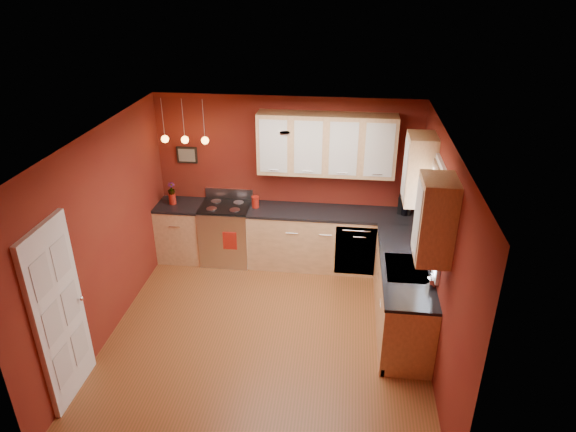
# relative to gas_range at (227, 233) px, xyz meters

# --- Properties ---
(floor) EXTENTS (4.20, 4.20, 0.00)m
(floor) POSITION_rel_gas_range_xyz_m (0.92, -1.80, -0.48)
(floor) COLOR brown
(floor) RESTS_ON ground
(ceiling) EXTENTS (4.00, 4.20, 0.02)m
(ceiling) POSITION_rel_gas_range_xyz_m (0.92, -1.80, 2.12)
(ceiling) COLOR beige
(ceiling) RESTS_ON wall_back
(wall_back) EXTENTS (4.00, 0.02, 2.60)m
(wall_back) POSITION_rel_gas_range_xyz_m (0.92, 0.30, 0.82)
(wall_back) COLOR maroon
(wall_back) RESTS_ON floor
(wall_front) EXTENTS (4.00, 0.02, 2.60)m
(wall_front) POSITION_rel_gas_range_xyz_m (0.92, -3.90, 0.82)
(wall_front) COLOR maroon
(wall_front) RESTS_ON floor
(wall_left) EXTENTS (0.02, 4.20, 2.60)m
(wall_left) POSITION_rel_gas_range_xyz_m (-1.08, -1.80, 0.82)
(wall_left) COLOR maroon
(wall_left) RESTS_ON floor
(wall_right) EXTENTS (0.02, 4.20, 2.60)m
(wall_right) POSITION_rel_gas_range_xyz_m (2.92, -1.80, 0.82)
(wall_right) COLOR maroon
(wall_right) RESTS_ON floor
(base_cabinets_back_left) EXTENTS (0.70, 0.60, 0.90)m
(base_cabinets_back_left) POSITION_rel_gas_range_xyz_m (-0.73, -0.00, -0.03)
(base_cabinets_back_left) COLOR #E7B37C
(base_cabinets_back_left) RESTS_ON floor
(base_cabinets_back_right) EXTENTS (2.54, 0.60, 0.90)m
(base_cabinets_back_right) POSITION_rel_gas_range_xyz_m (1.65, -0.00, -0.03)
(base_cabinets_back_right) COLOR #E7B37C
(base_cabinets_back_right) RESTS_ON floor
(base_cabinets_right) EXTENTS (0.60, 2.10, 0.90)m
(base_cabinets_right) POSITION_rel_gas_range_xyz_m (2.62, -1.35, -0.03)
(base_cabinets_right) COLOR #E7B37C
(base_cabinets_right) RESTS_ON floor
(counter_back_left) EXTENTS (0.70, 0.62, 0.04)m
(counter_back_left) POSITION_rel_gas_range_xyz_m (-0.73, -0.00, 0.44)
(counter_back_left) COLOR black
(counter_back_left) RESTS_ON base_cabinets_back_left
(counter_back_right) EXTENTS (2.54, 0.62, 0.04)m
(counter_back_right) POSITION_rel_gas_range_xyz_m (1.65, -0.00, 0.44)
(counter_back_right) COLOR black
(counter_back_right) RESTS_ON base_cabinets_back_right
(counter_right) EXTENTS (0.62, 2.10, 0.04)m
(counter_right) POSITION_rel_gas_range_xyz_m (2.62, -1.35, 0.44)
(counter_right) COLOR black
(counter_right) RESTS_ON base_cabinets_right
(gas_range) EXTENTS (0.76, 0.64, 1.11)m
(gas_range) POSITION_rel_gas_range_xyz_m (0.00, 0.00, 0.00)
(gas_range) COLOR silver
(gas_range) RESTS_ON floor
(dishwasher_front) EXTENTS (0.60, 0.02, 0.80)m
(dishwasher_front) POSITION_rel_gas_range_xyz_m (2.02, -0.29, -0.03)
(dishwasher_front) COLOR silver
(dishwasher_front) RESTS_ON base_cabinets_back_right
(sink) EXTENTS (0.50, 0.70, 0.33)m
(sink) POSITION_rel_gas_range_xyz_m (2.62, -1.50, 0.43)
(sink) COLOR #929298
(sink) RESTS_ON counter_right
(window) EXTENTS (0.06, 1.02, 1.22)m
(window) POSITION_rel_gas_range_xyz_m (2.89, -1.50, 1.21)
(window) COLOR white
(window) RESTS_ON wall_right
(door_left_wall) EXTENTS (0.12, 0.82, 2.05)m
(door_left_wall) POSITION_rel_gas_range_xyz_m (-1.05, -3.00, 0.54)
(door_left_wall) COLOR white
(door_left_wall) RESTS_ON floor
(upper_cabinets_back) EXTENTS (2.00, 0.35, 0.90)m
(upper_cabinets_back) POSITION_rel_gas_range_xyz_m (1.52, 0.12, 1.47)
(upper_cabinets_back) COLOR #E7B37C
(upper_cabinets_back) RESTS_ON wall_back
(upper_cabinets_right) EXTENTS (0.35, 1.95, 0.90)m
(upper_cabinets_right) POSITION_rel_gas_range_xyz_m (2.75, -1.48, 1.47)
(upper_cabinets_right) COLOR #E7B37C
(upper_cabinets_right) RESTS_ON wall_right
(wall_picture) EXTENTS (0.32, 0.03, 0.26)m
(wall_picture) POSITION_rel_gas_range_xyz_m (-0.63, 0.28, 1.17)
(wall_picture) COLOR black
(wall_picture) RESTS_ON wall_back
(pendant_lights) EXTENTS (0.71, 0.11, 0.66)m
(pendant_lights) POSITION_rel_gas_range_xyz_m (-0.53, -0.05, 1.53)
(pendant_lights) COLOR #929298
(pendant_lights) RESTS_ON ceiling
(red_canister) EXTENTS (0.12, 0.12, 0.18)m
(red_canister) POSITION_rel_gas_range_xyz_m (0.47, 0.02, 0.55)
(red_canister) COLOR #A31C11
(red_canister) RESTS_ON counter_back_right
(red_vase) EXTENTS (0.11, 0.11, 0.17)m
(red_vase) POSITION_rel_gas_range_xyz_m (-0.83, -0.01, 0.54)
(red_vase) COLOR #A31C11
(red_vase) RESTS_ON counter_back_left
(flowers) EXTENTS (0.15, 0.15, 0.20)m
(flowers) POSITION_rel_gas_range_xyz_m (-0.83, -0.01, 0.71)
(flowers) COLOR #A31C11
(flowers) RESTS_ON red_vase
(coffee_maker) EXTENTS (0.22, 0.22, 0.28)m
(coffee_maker) POSITION_rel_gas_range_xyz_m (2.72, 0.08, 0.59)
(coffee_maker) COLOR black
(coffee_maker) RESTS_ON counter_back_right
(soap_pump) EXTENTS (0.10, 0.10, 0.18)m
(soap_pump) POSITION_rel_gas_range_xyz_m (2.86, -1.89, 0.55)
(soap_pump) COLOR white
(soap_pump) RESTS_ON counter_right
(dish_towel) EXTENTS (0.21, 0.01, 0.29)m
(dish_towel) POSITION_rel_gas_range_xyz_m (0.12, -0.33, 0.04)
(dish_towel) COLOR #A31C11
(dish_towel) RESTS_ON gas_range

